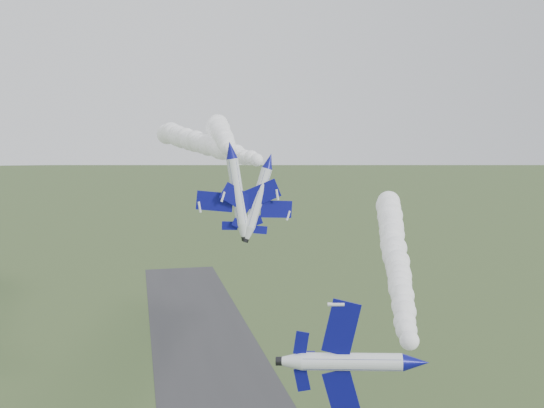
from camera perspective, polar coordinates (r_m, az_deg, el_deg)
The scene contains 6 objects.
jet_lead at distance 52.88m, azimuth 13.44°, elevation -14.35°, with size 6.58×12.40×10.53m.
smoke_trail_jet_lead at distance 91.18m, azimuth 11.43°, elevation -3.85°, with size 4.64×73.93×4.64m, color white, non-canonical shape.
jet_pair_left at distance 77.80m, azimuth -3.91°, elevation 5.12°, with size 10.87×13.06×3.43m.
smoke_trail_jet_pair_left at distance 108.40m, azimuth -4.79°, elevation 6.47°, with size 4.71×54.42×4.71m, color white, non-canonical shape.
jet_pair_right at distance 78.95m, azimuth -0.24°, elevation 4.08°, with size 9.79×12.13×3.87m.
smoke_trail_jet_pair_right at distance 113.99m, azimuth -6.69°, elevation 5.72°, with size 4.77×67.35×4.77m, color white, non-canonical shape.
Camera 1 is at (-14.48, -56.26, 47.29)m, focal length 40.00 mm.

